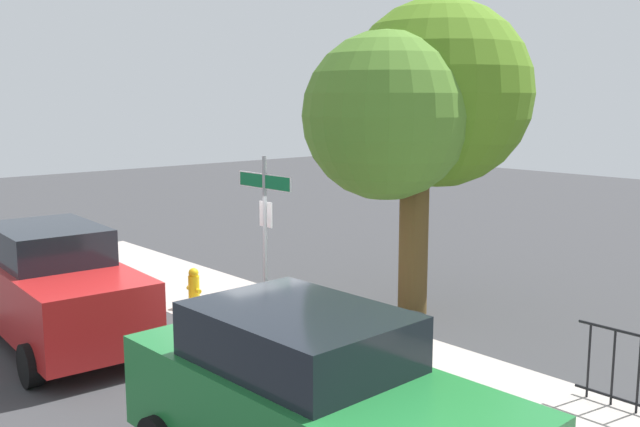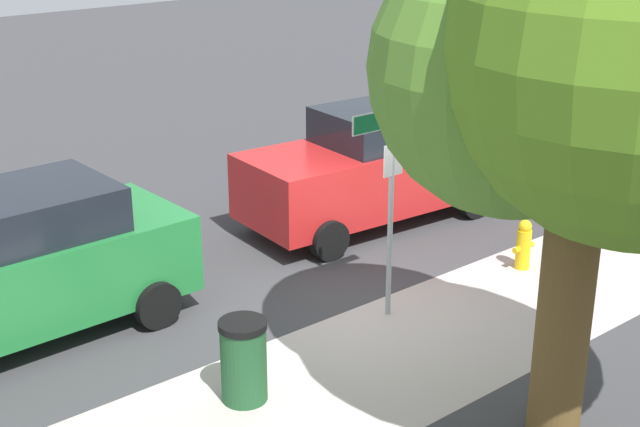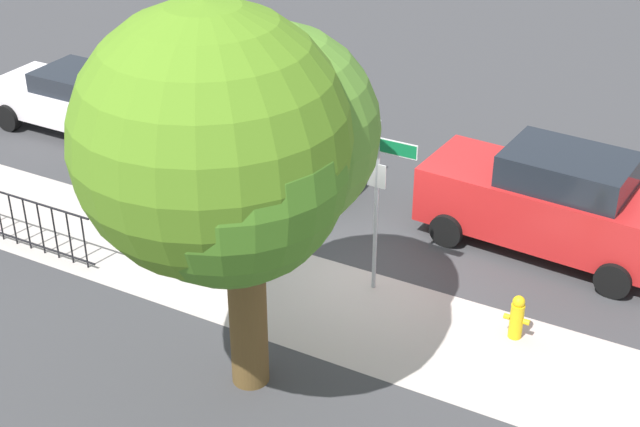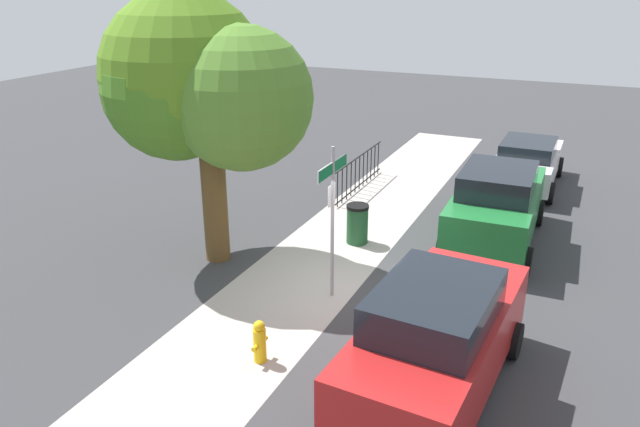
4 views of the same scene
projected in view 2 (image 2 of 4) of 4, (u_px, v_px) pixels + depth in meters
ground_plane at (352, 309)px, 12.26m from camera, size 60.00×60.00×0.00m
sidewalk_strip at (296, 400)px, 10.13m from camera, size 24.00×2.60×0.00m
street_sign at (392, 164)px, 11.39m from camera, size 1.37×0.07×3.16m
shade_tree at (615, 64)px, 8.04m from camera, size 3.58×4.68×5.96m
car_red at (375, 166)px, 15.08m from camera, size 4.70×2.25×1.99m
car_green at (10, 268)px, 11.18m from camera, size 4.64×2.13×1.95m
fire_hydrant at (524, 245)px, 13.42m from camera, size 0.42×0.22×0.78m
trash_bin at (244, 360)px, 9.99m from camera, size 0.55×0.55×0.98m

